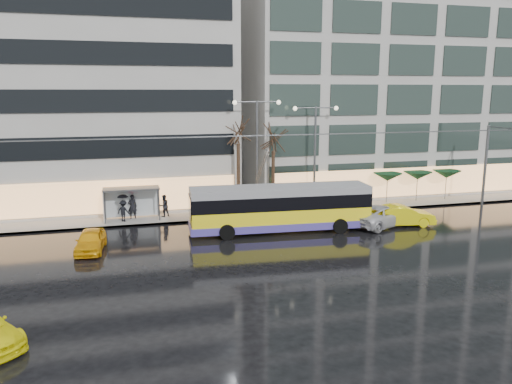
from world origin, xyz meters
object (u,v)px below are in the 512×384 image
object	(u,v)px
bus_shelter	(126,197)
street_lamp_near	(257,140)
trolleybus	(280,210)
taxi_a	(91,241)

from	to	relation	value
bus_shelter	street_lamp_near	distance (m)	11.14
bus_shelter	trolleybus	bearing A→B (deg)	-28.46
trolleybus	street_lamp_near	world-z (taller)	street_lamp_near
bus_shelter	taxi_a	world-z (taller)	bus_shelter
bus_shelter	street_lamp_near	size ratio (longest dim) A/B	0.47
bus_shelter	street_lamp_near	bearing A→B (deg)	0.63
trolleybus	street_lamp_near	size ratio (longest dim) A/B	1.44
trolleybus	bus_shelter	xyz separation A→B (m)	(-10.54, 5.71, 0.35)
trolleybus	bus_shelter	world-z (taller)	trolleybus
bus_shelter	taxi_a	xyz separation A→B (m)	(-2.31, -6.96, -1.28)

